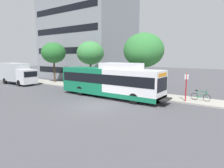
# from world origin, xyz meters

# --- Properties ---
(ground_plane) EXTENTS (120.00, 120.00, 0.00)m
(ground_plane) POSITION_xyz_m (0.00, 8.00, 0.00)
(ground_plane) COLOR #4C4C51
(sidewalk_curb) EXTENTS (3.00, 56.00, 0.14)m
(sidewalk_curb) POSITION_xyz_m (7.00, 6.00, 0.07)
(sidewalk_curb) COLOR #A8A399
(sidewalk_curb) RESTS_ON ground
(transit_bus) EXTENTS (2.58, 12.25, 3.65)m
(transit_bus) POSITION_xyz_m (3.83, 1.09, 1.70)
(transit_bus) COLOR white
(transit_bus) RESTS_ON ground
(bus_stop_sign_pole) EXTENTS (0.10, 0.36, 2.60)m
(bus_stop_sign_pole) POSITION_xyz_m (6.02, -6.09, 1.65)
(bus_stop_sign_pole) COLOR red
(bus_stop_sign_pole) RESTS_ON sidewalk_curb
(bicycle_parked) EXTENTS (0.52, 1.76, 1.02)m
(bicycle_parked) POSITION_xyz_m (7.06, -7.20, 0.56)
(bicycle_parked) COLOR black
(bicycle_parked) RESTS_ON sidewalk_curb
(street_tree_near_stop) EXTENTS (4.57, 4.57, 6.79)m
(street_tree_near_stop) POSITION_xyz_m (7.67, -0.83, 4.98)
(street_tree_near_stop) COLOR #4C3823
(street_tree_near_stop) RESTS_ON sidewalk_curb
(street_tree_mid_block) EXTENTS (3.83, 3.83, 6.25)m
(street_tree_mid_block) POSITION_xyz_m (8.06, 7.58, 4.74)
(street_tree_mid_block) COLOR #4C3823
(street_tree_mid_block) RESTS_ON sidewalk_curb
(street_tree_far_block) EXTENTS (3.86, 3.86, 6.35)m
(street_tree_far_block) POSITION_xyz_m (7.62, 15.12, 4.84)
(street_tree_far_block) COLOR #4C3823
(street_tree_far_block) RESTS_ON sidewalk_curb
(box_truck_background) EXTENTS (2.32, 7.01, 3.25)m
(box_truck_background) POSITION_xyz_m (3.19, 18.36, 1.74)
(box_truck_background) COLOR silver
(box_truck_background) RESTS_ON ground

